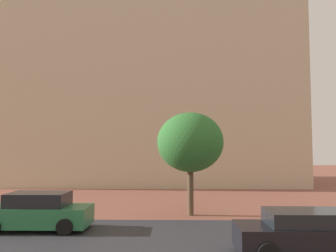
{
  "coord_description": "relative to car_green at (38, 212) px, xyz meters",
  "views": [
    {
      "loc": [
        0.41,
        -3.15,
        3.29
      ],
      "look_at": [
        0.12,
        11.46,
        4.29
      ],
      "focal_mm": 36.86,
      "sensor_mm": 36.0,
      "label": 1
    }
  ],
  "objects": [
    {
      "name": "tree_curb_far",
      "position": [
        6.4,
        3.28,
        2.92
      ],
      "size": [
        3.36,
        3.36,
        5.18
      ],
      "color": "brown",
      "rests_on": "ground_plane"
    },
    {
      "name": "car_green",
      "position": [
        0.0,
        0.0,
        0.0
      ],
      "size": [
        4.23,
        2.02,
        1.52
      ],
      "color": "#287042",
      "rests_on": "ground_plane"
    },
    {
      "name": "landmark_building",
      "position": [
        2.99,
        21.42,
        11.33
      ],
      "size": [
        27.29,
        14.25,
        39.07
      ],
      "color": "beige",
      "rests_on": "ground_plane"
    },
    {
      "name": "street_asphalt_strip",
      "position": [
        5.21,
        -1.64,
        -0.72
      ],
      "size": [
        120.0,
        7.48,
        0.0
      ],
      "primitive_type": "cube",
      "color": "#2D2D33",
      "rests_on": "ground_plane"
    },
    {
      "name": "ground_plane",
      "position": [
        5.21,
        -1.1,
        -0.73
      ],
      "size": [
        120.0,
        120.0,
        0.0
      ],
      "primitive_type": "plane",
      "color": "brown"
    },
    {
      "name": "car_black",
      "position": [
        9.71,
        -3.29,
        -0.05
      ],
      "size": [
        4.36,
        2.0,
        1.4
      ],
      "color": "black",
      "rests_on": "ground_plane"
    }
  ]
}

